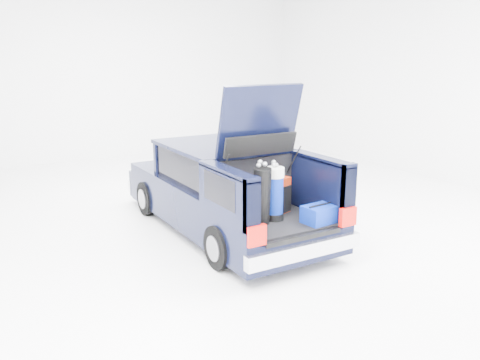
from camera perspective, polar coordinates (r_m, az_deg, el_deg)
ground at (r=8.59m, az=-1.70°, el=-5.60°), size 14.00×14.00×0.00m
car at (r=8.48m, az=-2.08°, el=-1.10°), size 1.87×4.65×2.47m
red_suitcase at (r=7.46m, az=4.38°, el=-1.75°), size 0.39×0.32×0.56m
black_golf_bag at (r=6.91m, az=2.43°, el=-1.81°), size 0.27×0.31×0.89m
blue_golf_bag at (r=7.11m, az=3.92°, el=-1.49°), size 0.29×0.29×0.86m
blue_duffel at (r=7.16m, az=9.06°, el=-3.76°), size 0.53×0.37×0.26m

